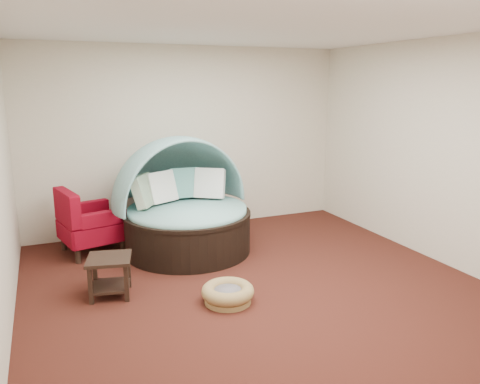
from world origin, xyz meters
name	(u,v)px	position (x,y,z in m)	size (l,w,h in m)	color
floor	(256,286)	(0.00, 0.00, 0.00)	(5.00, 5.00, 0.00)	#451B13
wall_back	(189,139)	(0.00, 2.50, 1.40)	(5.00, 5.00, 0.00)	beige
wall_front	(437,231)	(0.00, -2.50, 1.40)	(5.00, 5.00, 0.00)	beige
wall_right	(436,151)	(2.50, 0.00, 1.40)	(5.00, 5.00, 0.00)	beige
ceiling	(258,26)	(0.00, 0.00, 2.80)	(5.00, 5.00, 0.00)	white
canopy_daybed	(184,198)	(-0.39, 1.50, 0.72)	(2.04, 1.99, 1.56)	black
pet_basket	(228,293)	(-0.44, -0.24, 0.10)	(0.66, 0.66, 0.19)	olive
red_armchair	(87,223)	(-1.63, 1.87, 0.41)	(0.91, 0.91, 0.89)	black
side_table	(110,271)	(-1.54, 0.41, 0.28)	(0.54, 0.54, 0.44)	black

